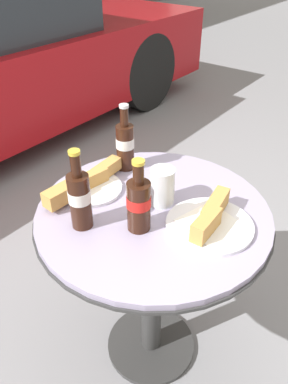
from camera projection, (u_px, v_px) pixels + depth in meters
name	position (u px, v px, depth m)	size (l,w,h in m)	color
ground_plane	(151.00, 345.00, 1.58)	(30.00, 30.00, 0.00)	gray
bistro_table	(153.00, 247.00, 1.25)	(0.74, 0.74, 0.72)	#333333
cola_bottle_left	(80.00, 198.00, 1.04)	(0.06, 0.06, 0.25)	#33190F
cola_bottle_right	(139.00, 203.00, 1.04)	(0.07, 0.07, 0.23)	#33190F
cola_bottle_center	(125.00, 144.00, 1.31)	(0.06, 0.06, 0.24)	#33190F
drinking_glass	(163.00, 188.00, 1.16)	(0.08, 0.08, 0.12)	black
lunch_plate_near	(210.00, 221.00, 1.08)	(0.26, 0.26, 0.07)	white
lunch_plate_far	(87.00, 185.00, 1.23)	(0.32, 0.21, 0.06)	white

